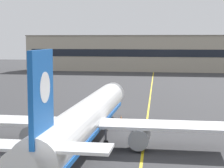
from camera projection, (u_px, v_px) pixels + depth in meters
The scene contains 4 objects.
taxiway_centreline at pixel (147, 117), 64.66m from camera, with size 0.30×180.00×0.01m, color yellow.
airliner_foreground at pixel (86, 118), 46.71m from camera, with size 32.04×41.43×11.65m.
safety_cone_by_nose_gear at pixel (121, 117), 63.38m from camera, with size 0.44×0.44×0.55m.
terminal_building at pixel (174, 53), 156.20m from camera, with size 115.41×12.40×13.95m.
Camera 1 is at (4.69, -33.75, 12.46)m, focal length 65.03 mm.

